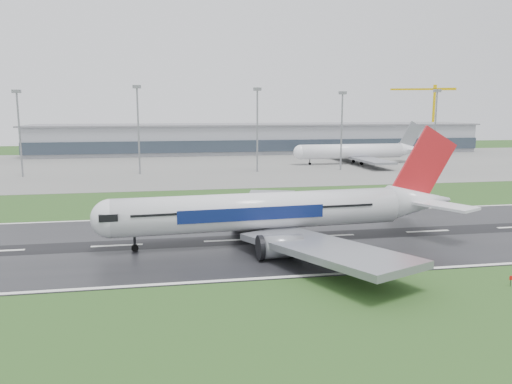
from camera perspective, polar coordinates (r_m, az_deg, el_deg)
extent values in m
plane|color=#224519|center=(106.13, 18.86, -4.27)|extent=(520.00, 520.00, 0.00)
cube|color=black|center=(106.12, 18.86, -4.25)|extent=(400.00, 45.00, 0.10)
cube|color=slate|center=(222.20, 3.16, 3.20)|extent=(400.00, 130.00, 0.08)
cube|color=gray|center=(280.11, 0.35, 6.04)|extent=(240.00, 36.00, 15.00)
cylinder|color=gray|center=(196.84, -25.20, 5.80)|extent=(0.64, 0.64, 29.46)
cylinder|color=gray|center=(190.39, -13.17, 6.64)|extent=(0.64, 0.64, 31.33)
cylinder|color=gray|center=(193.25, 0.15, 6.84)|extent=(0.64, 0.64, 30.78)
cylinder|color=gray|center=(202.03, 9.67, 6.65)|extent=(0.64, 0.64, 29.56)
cylinder|color=gray|center=(218.71, 19.62, 6.58)|extent=(0.64, 0.64, 30.62)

